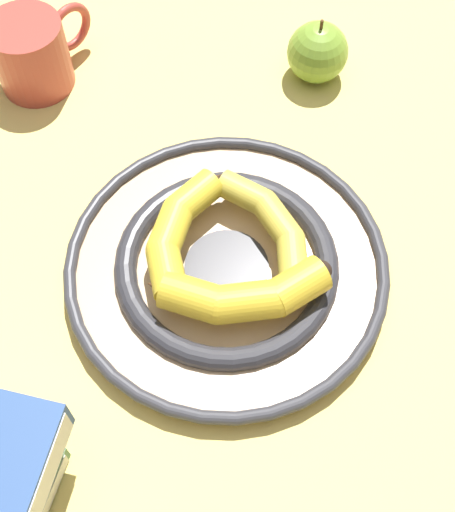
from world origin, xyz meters
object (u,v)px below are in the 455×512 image
Objects in this scene: decorative_bowl at (227,266)px; banana_c at (178,229)px; banana_b at (273,226)px; apple at (318,52)px; coffee_mug at (33,53)px; banana_a at (241,295)px.

banana_c is (-0.06, -0.01, 0.03)m from decorative_bowl.
decorative_bowl is 0.06m from banana_b.
decorative_bowl is at bearing 80.70° from banana_c.
coffee_mug is at bearing -147.76° from apple.
banana_b is at bearing -89.91° from coffee_mug.
banana_a is 0.10m from banana_c.
decorative_bowl is 0.31m from apple.
apple is at bearing 66.93° from banana_a.
decorative_bowl is at bearing -98.24° from coffee_mug.
apple is at bearing 99.66° from decorative_bowl.
banana_c is 1.18× the size of coffee_mug.
banana_c is at bearing -102.45° from coffee_mug.
decorative_bowl is 0.37m from coffee_mug.
banana_a is 1.14× the size of coffee_mug.
banana_a is at bearing 127.98° from banana_b.
banana_b is 0.27m from apple.
banana_c is 1.90× the size of apple.
banana_a is 1.85× the size of apple.
apple is at bearing -44.11° from banana_b.
decorative_bowl is 2.12× the size of banana_a.
coffee_mug reaches higher than banana_b.
decorative_bowl is at bearing 97.09° from banana_a.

